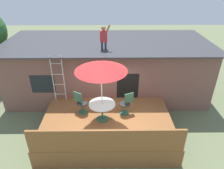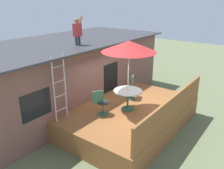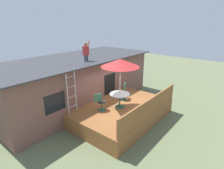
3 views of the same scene
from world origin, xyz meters
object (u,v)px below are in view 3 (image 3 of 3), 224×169
person_figure (86,50)px  patio_chair_left (101,102)px  patio_umbrella (120,63)px  patio_chair_right (124,92)px  step_ladder (72,92)px  patio_table (120,97)px

person_figure → patio_chair_left: person_figure is taller
patio_umbrella → person_figure: 2.47m
patio_chair_right → step_ladder: bearing=-41.9°
step_ladder → person_figure: size_ratio=1.98×
patio_table → patio_chair_left: size_ratio=1.13×
patio_umbrella → step_ladder: size_ratio=1.15×
patio_umbrella → person_figure: bearing=88.8°
patio_chair_left → step_ladder: bearing=168.6°
patio_table → patio_umbrella: size_ratio=0.41×
step_ladder → patio_chair_right: bearing=-18.4°
patio_umbrella → step_ladder: bearing=144.5°
patio_table → patio_umbrella: patio_umbrella is taller
patio_table → patio_umbrella: bearing=178.2°
patio_umbrella → patio_chair_right: (0.97, 0.42, -1.89)m
patio_umbrella → step_ladder: (-1.95, 1.39, -1.25)m
step_ladder → person_figure: 2.78m
patio_chair_right → patio_umbrella: bearing=-0.0°
patio_chair_left → person_figure: bearing=92.6°
patio_table → patio_chair_left: bearing=151.0°
step_ladder → patio_chair_left: bearing=-40.5°
patio_table → person_figure: (0.05, 2.44, 2.14)m
person_figure → patio_chair_left: bearing=-116.4°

